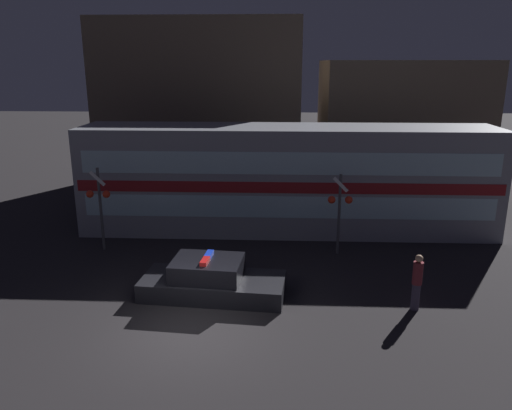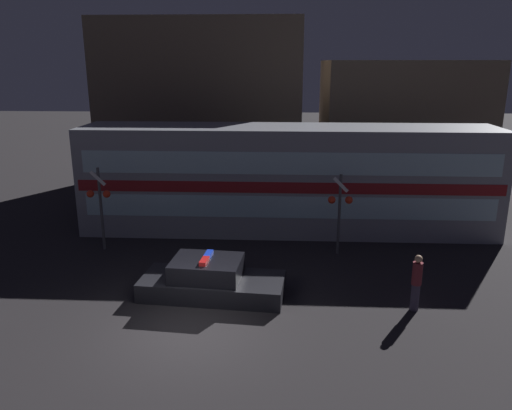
{
  "view_description": "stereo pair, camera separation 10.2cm",
  "coord_description": "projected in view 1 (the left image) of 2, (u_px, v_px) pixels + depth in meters",
  "views": [
    {
      "loc": [
        2.3,
        -11.73,
        6.89
      ],
      "look_at": [
        1.53,
        5.38,
        1.97
      ],
      "focal_mm": 35.0,
      "sensor_mm": 36.0,
      "label": 1
    },
    {
      "loc": [
        2.4,
        -11.72,
        6.89
      ],
      "look_at": [
        1.53,
        5.38,
        1.97
      ],
      "focal_mm": 35.0,
      "sensor_mm": 36.0,
      "label": 2
    }
  ],
  "objects": [
    {
      "name": "pedestrian",
      "position": [
        417.0,
        282.0,
        14.19
      ],
      "size": [
        0.28,
        0.28,
        1.69
      ],
      "color": "#3F384C",
      "rests_on": "ground_plane"
    },
    {
      "name": "building_left",
      "position": [
        202.0,
        105.0,
        28.05
      ],
      "size": [
        10.92,
        5.52,
        9.11
      ],
      "color": "brown",
      "rests_on": "ground_plane"
    },
    {
      "name": "crossing_signal_near",
      "position": [
        340.0,
        206.0,
        18.05
      ],
      "size": [
        0.89,
        0.33,
        3.03
      ],
      "color": "#4C4C51",
      "rests_on": "ground_plane"
    },
    {
      "name": "building_center",
      "position": [
        398.0,
        123.0,
        28.68
      ],
      "size": [
        8.68,
        6.98,
        6.98
      ],
      "color": "brown",
      "rests_on": "ground_plane"
    },
    {
      "name": "train",
      "position": [
        287.0,
        179.0,
        20.8
      ],
      "size": [
        16.96,
        3.01,
        4.37
      ],
      "color": "gray",
      "rests_on": "ground_plane"
    },
    {
      "name": "crossing_signal_far",
      "position": [
        99.0,
        200.0,
        18.43
      ],
      "size": [
        0.89,
        0.33,
        3.17
      ],
      "color": "#4C4C51",
      "rests_on": "ground_plane"
    },
    {
      "name": "police_car",
      "position": [
        212.0,
        281.0,
        15.2
      ],
      "size": [
        4.47,
        2.18,
        1.28
      ],
      "rotation": [
        0.0,
        0.0,
        -0.09
      ],
      "color": "black",
      "rests_on": "ground_plane"
    },
    {
      "name": "ground_plane",
      "position": [
        190.0,
        331.0,
        13.26
      ],
      "size": [
        120.0,
        120.0,
        0.0
      ],
      "primitive_type": "plane",
      "color": "#262326"
    }
  ]
}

